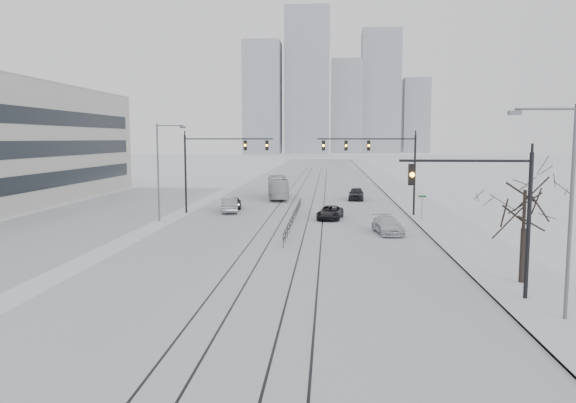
{
  "coord_description": "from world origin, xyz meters",
  "views": [
    {
      "loc": [
        3.14,
        -20.43,
        7.61
      ],
      "look_at": [
        0.28,
        18.83,
        3.2
      ],
      "focal_mm": 35.0,
      "sensor_mm": 36.0,
      "label": 1
    }
  ],
  "objects_px": {
    "sedan_sb_inner": "(234,203)",
    "sedan_nb_right": "(388,226)",
    "bare_tree": "(525,200)",
    "box_truck": "(278,188)",
    "sedan_sb_outer": "(229,205)",
    "sedan_nb_front": "(330,213)",
    "traffic_mast_near": "(494,205)",
    "sedan_nb_far": "(356,194)"
  },
  "relations": [
    {
      "from": "sedan_sb_inner",
      "to": "sedan_nb_right",
      "type": "relative_size",
      "value": 0.84
    },
    {
      "from": "bare_tree",
      "to": "box_truck",
      "type": "bearing_deg",
      "value": 111.66
    },
    {
      "from": "bare_tree",
      "to": "box_truck",
      "type": "distance_m",
      "value": 44.89
    },
    {
      "from": "sedan_sb_outer",
      "to": "box_truck",
      "type": "height_order",
      "value": "box_truck"
    },
    {
      "from": "sedan_sb_outer",
      "to": "bare_tree",
      "type": "bearing_deg",
      "value": 115.04
    },
    {
      "from": "bare_tree",
      "to": "sedan_sb_inner",
      "type": "bearing_deg",
      "value": 123.53
    },
    {
      "from": "bare_tree",
      "to": "box_truck",
      "type": "xyz_separation_m",
      "value": [
        -16.53,
        41.62,
        -3.08
      ]
    },
    {
      "from": "bare_tree",
      "to": "sedan_nb_front",
      "type": "distance_m",
      "value": 25.73
    },
    {
      "from": "sedan_nb_front",
      "to": "sedan_nb_right",
      "type": "relative_size",
      "value": 0.97
    },
    {
      "from": "traffic_mast_near",
      "to": "sedan_sb_outer",
      "type": "bearing_deg",
      "value": 120.33
    },
    {
      "from": "sedan_nb_right",
      "to": "box_truck",
      "type": "xyz_separation_m",
      "value": [
        -11.22,
        26.08,
        0.73
      ]
    },
    {
      "from": "sedan_nb_right",
      "to": "traffic_mast_near",
      "type": "bearing_deg",
      "value": -89.0
    },
    {
      "from": "box_truck",
      "to": "sedan_sb_outer",
      "type": "bearing_deg",
      "value": 68.06
    },
    {
      "from": "sedan_sb_inner",
      "to": "traffic_mast_near",
      "type": "bearing_deg",
      "value": 109.92
    },
    {
      "from": "sedan_sb_outer",
      "to": "box_truck",
      "type": "xyz_separation_m",
      "value": [
        3.78,
        14.02,
        0.65
      ]
    },
    {
      "from": "bare_tree",
      "to": "sedan_nb_right",
      "type": "height_order",
      "value": "bare_tree"
    },
    {
      "from": "sedan_sb_outer",
      "to": "sedan_nb_far",
      "type": "bearing_deg",
      "value": -147.92
    },
    {
      "from": "sedan_nb_front",
      "to": "sedan_nb_far",
      "type": "bearing_deg",
      "value": 87.9
    },
    {
      "from": "sedan_nb_far",
      "to": "box_truck",
      "type": "xyz_separation_m",
      "value": [
        -9.9,
        1.09,
        0.62
      ]
    },
    {
      "from": "sedan_nb_front",
      "to": "sedan_sb_outer",
      "type": "bearing_deg",
      "value": 166.9
    },
    {
      "from": "sedan_sb_outer",
      "to": "sedan_nb_far",
      "type": "relative_size",
      "value": 1.0
    },
    {
      "from": "sedan_nb_front",
      "to": "sedan_nb_right",
      "type": "bearing_deg",
      "value": -51.02
    },
    {
      "from": "traffic_mast_near",
      "to": "sedan_sb_inner",
      "type": "bearing_deg",
      "value": 118.02
    },
    {
      "from": "traffic_mast_near",
      "to": "bare_tree",
      "type": "xyz_separation_m",
      "value": [
        2.41,
        3.0,
        -0.07
      ]
    },
    {
      "from": "sedan_nb_far",
      "to": "box_truck",
      "type": "height_order",
      "value": "box_truck"
    },
    {
      "from": "sedan_sb_outer",
      "to": "sedan_nb_right",
      "type": "height_order",
      "value": "sedan_sb_outer"
    },
    {
      "from": "traffic_mast_near",
      "to": "sedan_nb_far",
      "type": "height_order",
      "value": "traffic_mast_near"
    },
    {
      "from": "sedan_nb_front",
      "to": "sedan_nb_right",
      "type": "height_order",
      "value": "sedan_nb_right"
    },
    {
      "from": "sedan_nb_front",
      "to": "sedan_nb_right",
      "type": "xyz_separation_m",
      "value": [
        4.6,
        -7.88,
        0.05
      ]
    },
    {
      "from": "sedan_nb_far",
      "to": "box_truck",
      "type": "relative_size",
      "value": 0.46
    },
    {
      "from": "bare_tree",
      "to": "sedan_nb_right",
      "type": "distance_m",
      "value": 16.86
    },
    {
      "from": "sedan_nb_right",
      "to": "sedan_nb_far",
      "type": "relative_size",
      "value": 1.01
    },
    {
      "from": "sedan_sb_outer",
      "to": "sedan_nb_front",
      "type": "relative_size",
      "value": 1.01
    },
    {
      "from": "bare_tree",
      "to": "traffic_mast_near",
      "type": "bearing_deg",
      "value": -128.76
    },
    {
      "from": "sedan_nb_right",
      "to": "sedan_nb_far",
      "type": "distance_m",
      "value": 25.03
    },
    {
      "from": "bare_tree",
      "to": "box_truck",
      "type": "relative_size",
      "value": 0.6
    },
    {
      "from": "sedan_sb_outer",
      "to": "box_truck",
      "type": "relative_size",
      "value": 0.46
    },
    {
      "from": "box_truck",
      "to": "bare_tree",
      "type": "bearing_deg",
      "value": 104.82
    },
    {
      "from": "sedan_nb_front",
      "to": "sedan_nb_far",
      "type": "height_order",
      "value": "sedan_nb_far"
    },
    {
      "from": "sedan_sb_inner",
      "to": "sedan_nb_front",
      "type": "bearing_deg",
      "value": 136.98
    },
    {
      "from": "sedan_nb_right",
      "to": "sedan_nb_far",
      "type": "height_order",
      "value": "sedan_nb_far"
    },
    {
      "from": "traffic_mast_near",
      "to": "box_truck",
      "type": "xyz_separation_m",
      "value": [
        -14.12,
        44.62,
        -3.15
      ]
    }
  ]
}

